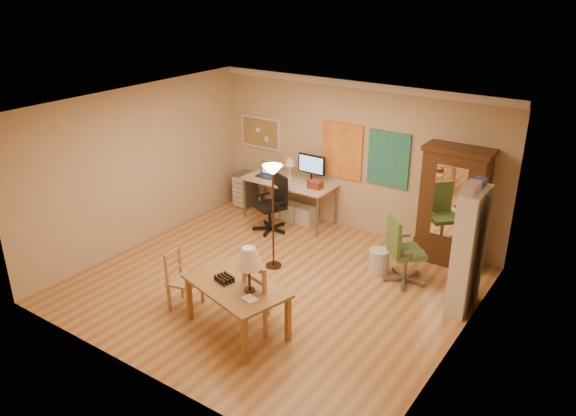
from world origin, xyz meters
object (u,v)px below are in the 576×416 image
Objects in this scene: dining_table at (241,278)px; bookshelf at (468,252)px; armoire at (452,214)px; office_chair_black at (272,216)px; computer_desk at (292,196)px; office_chair_green at (403,265)px.

bookshelf reaches higher than dining_table.
bookshelf is at bearing -62.14° from armoire.
armoire is 1.40m from bookshelf.
office_chair_black is 3.17m from armoire.
computer_desk is 0.62m from office_chair_black.
office_chair_black is 0.98× the size of office_chair_green.
computer_desk is 1.68× the size of office_chair_black.
armoire reaches higher than computer_desk.
office_chair_black is at bearing -94.51° from computer_desk.
computer_desk is at bearing 160.35° from office_chair_green.
dining_table is 3.69m from computer_desk.
armoire is (3.01, 0.08, 0.35)m from computer_desk.
computer_desk is 3.03m from armoire.
bookshelf is (3.71, -0.57, 0.60)m from office_chair_black.
dining_table is at bearing -66.12° from computer_desk.
bookshelf is at bearing -11.51° from office_chair_green.
armoire is at bearing 1.50° from computer_desk.
office_chair_green is (1.19, 2.40, -0.53)m from dining_table.
bookshelf is at bearing -17.54° from computer_desk.
computer_desk is (-1.49, 3.36, -0.32)m from dining_table.
office_chair_black is 2.75m from office_chair_green.
armoire is (1.52, 3.44, 0.03)m from dining_table.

